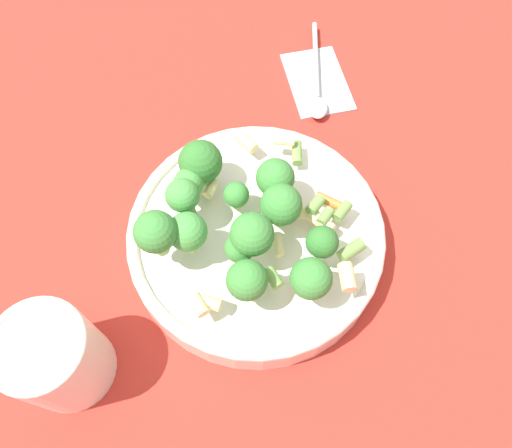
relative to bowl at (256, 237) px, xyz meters
name	(u,v)px	position (x,y,z in m)	size (l,w,h in m)	color
ground_plane	(256,246)	(0.00, 0.00, -0.03)	(3.00, 3.00, 0.00)	#B72D23
bowl	(256,237)	(0.00, 0.00, 0.00)	(0.28, 0.28, 0.05)	silver
pasta_salad	(240,218)	(0.00, -0.02, 0.06)	(0.22, 0.22, 0.08)	#8CB766
cup	(56,357)	(0.09, -0.21, 0.03)	(0.09, 0.09, 0.10)	silver
napkin	(317,81)	(-0.22, 0.14, -0.02)	(0.12, 0.08, 0.01)	#B2BCC6
spoon	(317,87)	(-0.20, 0.13, -0.01)	(0.17, 0.06, 0.01)	silver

